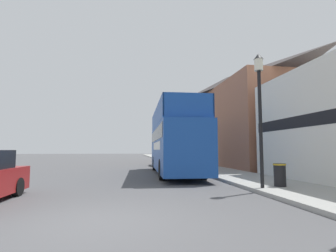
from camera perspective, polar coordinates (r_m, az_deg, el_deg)
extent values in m
plane|color=#4C4C4F|center=(26.91, -10.29, -8.35)|extent=(144.00, 144.00, 0.00)
cube|color=#999993|center=(24.68, 5.53, -8.54)|extent=(3.14, 108.00, 0.14)
cube|color=#9E664C|center=(28.81, 12.90, -1.04)|extent=(6.00, 22.00, 7.08)
pyramid|color=#383333|center=(29.51, 12.72, 8.10)|extent=(6.00, 22.00, 2.32)
cube|color=#19479E|center=(16.52, 1.52, -4.86)|extent=(2.88, 10.42, 2.66)
cube|color=white|center=(16.01, 1.76, -4.37)|extent=(2.68, 5.78, 0.45)
cube|color=black|center=(16.55, 1.51, -1.98)|extent=(2.87, 9.60, 0.70)
cube|color=#19479E|center=(16.59, 1.50, -0.09)|extent=(2.84, 9.60, 0.10)
cube|color=#19479E|center=(16.54, -2.52, 2.01)|extent=(0.50, 9.49, 1.09)
cube|color=#19479E|center=(16.85, 5.44, 1.89)|extent=(0.50, 9.49, 1.09)
cube|color=#19479E|center=(12.05, 4.54, 4.70)|extent=(2.41, 0.18, 1.09)
cube|color=#19479E|center=(20.62, -0.01, 0.58)|extent=(2.47, 1.55, 1.09)
cylinder|color=black|center=(19.63, -2.92, -8.09)|extent=(0.33, 1.08, 1.06)
cylinder|color=black|center=(19.88, 3.39, -8.05)|extent=(0.33, 1.08, 1.06)
cylinder|color=black|center=(13.47, -1.36, -9.44)|extent=(0.33, 1.08, 1.06)
cylinder|color=black|center=(13.82, 7.75, -9.29)|extent=(0.33, 1.08, 1.06)
cube|color=black|center=(25.36, -1.16, -7.34)|extent=(1.94, 4.00, 0.77)
cube|color=black|center=(25.23, -1.14, -5.86)|extent=(1.64, 1.95, 0.54)
cylinder|color=black|center=(26.53, -3.16, -7.75)|extent=(0.23, 0.68, 0.67)
cylinder|color=black|center=(26.66, 0.35, -7.74)|extent=(0.23, 0.68, 0.67)
cylinder|color=black|center=(24.10, -2.85, -8.01)|extent=(0.23, 0.68, 0.67)
cylinder|color=black|center=(24.25, 1.02, -8.00)|extent=(0.23, 0.68, 0.67)
cylinder|color=black|center=(10.25, -29.90, -11.42)|extent=(0.21, 0.61, 0.60)
cylinder|color=black|center=(10.39, 19.51, -0.43)|extent=(0.13, 0.13, 4.40)
cylinder|color=silver|center=(10.85, 19.12, 12.45)|extent=(0.32, 0.32, 0.45)
cone|color=black|center=(10.95, 19.06, 14.12)|extent=(0.35, 0.35, 0.22)
cylinder|color=black|center=(17.99, 7.42, -2.92)|extent=(0.13, 0.13, 4.18)
cylinder|color=silver|center=(18.23, 7.33, 4.36)|extent=(0.32, 0.32, 0.45)
cone|color=black|center=(18.29, 7.32, 5.40)|extent=(0.35, 0.35, 0.22)
cylinder|color=black|center=(25.95, 2.70, -3.55)|extent=(0.13, 0.13, 4.25)
cylinder|color=silver|center=(26.12, 2.68, 1.60)|extent=(0.32, 0.32, 0.45)
cone|color=black|center=(26.16, 2.68, 2.33)|extent=(0.35, 0.35, 0.22)
cylinder|color=black|center=(11.05, 23.16, -9.75)|extent=(0.44, 0.44, 0.87)
cylinder|color=#B28E1E|center=(11.02, 23.09, -7.70)|extent=(0.48, 0.48, 0.06)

